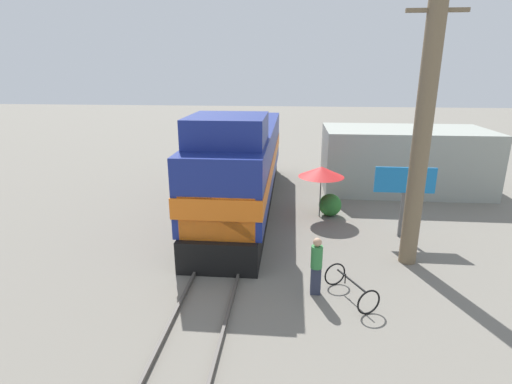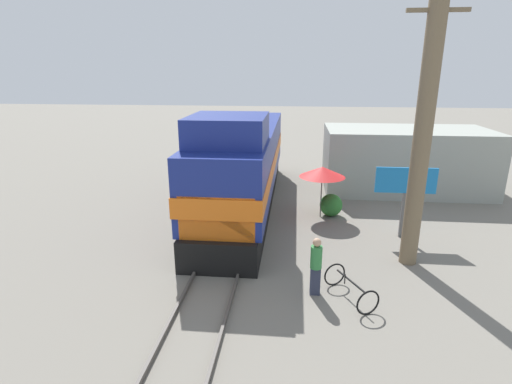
% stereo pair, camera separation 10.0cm
% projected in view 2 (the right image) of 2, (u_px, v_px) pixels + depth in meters
% --- Properties ---
extents(ground_plane, '(120.00, 120.00, 0.00)m').
position_uv_depth(ground_plane, '(231.00, 238.00, 15.86)').
color(ground_plane, slate).
extents(rail_near, '(0.08, 40.93, 0.15)m').
position_uv_depth(rail_near, '(213.00, 236.00, 15.90)').
color(rail_near, '#4C4742').
rests_on(rail_near, ground_plane).
extents(rail_far, '(0.08, 40.93, 0.15)m').
position_uv_depth(rail_far, '(249.00, 237.00, 15.77)').
color(rail_far, '#4C4742').
rests_on(rail_far, ground_plane).
extents(locomotive, '(2.97, 14.45, 4.86)m').
position_uv_depth(locomotive, '(243.00, 166.00, 18.77)').
color(locomotive, black).
rests_on(locomotive, ground_plane).
extents(utility_pole, '(1.80, 0.58, 9.18)m').
position_uv_depth(utility_pole, '(423.00, 129.00, 12.57)').
color(utility_pole, '#726047').
rests_on(utility_pole, ground_plane).
extents(vendor_umbrella, '(2.03, 2.03, 2.33)m').
position_uv_depth(vendor_umbrella, '(322.00, 172.00, 17.62)').
color(vendor_umbrella, '#4C4C4C').
rests_on(vendor_umbrella, ground_plane).
extents(billboard_sign, '(2.31, 0.12, 2.85)m').
position_uv_depth(billboard_sign, '(406.00, 185.00, 15.40)').
color(billboard_sign, '#595959').
rests_on(billboard_sign, ground_plane).
extents(shrub_cluster, '(1.03, 1.03, 1.03)m').
position_uv_depth(shrub_cluster, '(331.00, 205.00, 18.18)').
color(shrub_cluster, '#2D722D').
rests_on(shrub_cluster, ground_plane).
extents(person_bystander, '(0.34, 0.34, 1.80)m').
position_uv_depth(person_bystander, '(316.00, 264.00, 11.65)').
color(person_bystander, '#2D3347').
rests_on(person_bystander, ground_plane).
extents(bicycle, '(1.45, 1.87, 0.74)m').
position_uv_depth(bicycle, '(350.00, 287.00, 11.56)').
color(bicycle, black).
rests_on(bicycle, ground_plane).
extents(building_block_distant, '(8.67, 4.52, 3.37)m').
position_uv_depth(building_block_distant, '(405.00, 160.00, 21.92)').
color(building_block_distant, '#999E93').
rests_on(building_block_distant, ground_plane).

